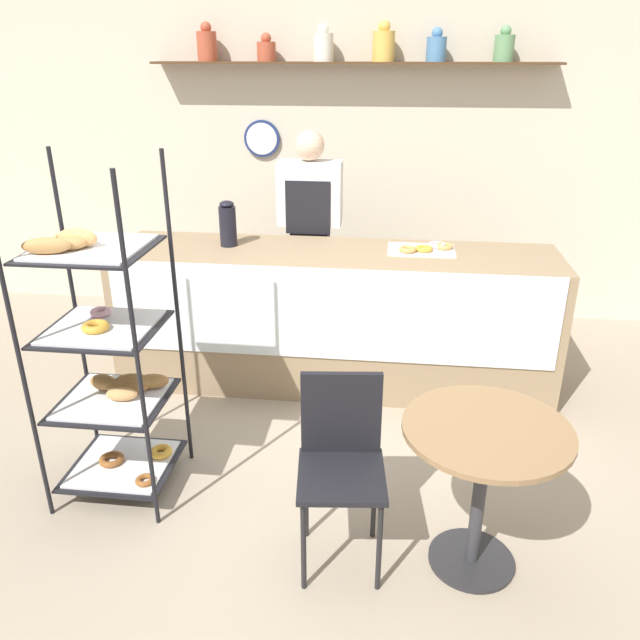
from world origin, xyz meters
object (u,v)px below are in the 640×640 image
Objects in this scene: cafe_table at (483,463)px; pastry_rack at (108,357)px; donut_tray_counter at (425,249)px; cafe_chair at (341,451)px; person_worker at (310,235)px; coffee_carafe at (228,224)px.

pastry_rack is at bearing 168.84° from cafe_table.
pastry_rack is 1.86m from cafe_table.
cafe_table is 1.67× the size of donut_tray_counter.
pastry_rack is 1.27m from cafe_chair.
donut_tray_counter is at bearing 70.93° from cafe_chair.
donut_tray_counter is (-0.22, 1.75, 0.42)m from cafe_table.
cafe_chair is (1.20, -0.34, -0.22)m from pastry_rack.
donut_tray_counter is (0.83, -0.46, 0.06)m from person_worker.
person_worker reaches higher than coffee_carafe.
pastry_rack is at bearing 158.09° from cafe_chair.
person_worker is at bearing 67.51° from pastry_rack.
pastry_rack is 1.05× the size of person_worker.
cafe_table is at bearing -7.89° from cafe_chair.
cafe_chair is 2.02× the size of donut_tray_counter.
person_worker reaches higher than cafe_chair.
pastry_rack reaches higher than cafe_table.
coffee_carafe is 0.70× the size of donut_tray_counter.
coffee_carafe is (-0.49, -0.49, 0.20)m from person_worker.
person_worker is 2.27m from cafe_chair.
person_worker is at bearing 94.99° from cafe_chair.
cafe_chair is (0.43, -2.20, -0.36)m from person_worker.
cafe_chair is (-0.61, 0.02, -0.00)m from cafe_table.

